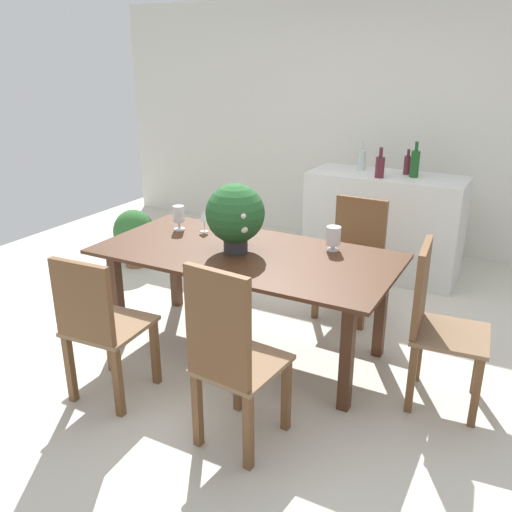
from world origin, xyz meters
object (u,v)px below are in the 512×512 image
(kitchen_counter, at_px, (384,225))
(chair_near_right, at_px, (230,354))
(crystal_vase_center_near, at_px, (333,237))
(wine_glass, at_px, (204,217))
(flower_centerpiece, at_px, (235,215))
(wine_bottle_tall, at_px, (380,166))
(dining_table, at_px, (246,265))
(wine_bottle_clear, at_px, (407,164))
(chair_far_right, at_px, (354,250))
(wine_bottle_green, at_px, (415,163))
(chair_foot_end, at_px, (435,318))
(potted_plant_floor, at_px, (134,234))
(chair_near_left, at_px, (98,323))
(crystal_vase_left, at_px, (179,215))
(wine_bottle_dark, at_px, (362,159))

(kitchen_counter, bearing_deg, chair_near_right, -89.87)
(crystal_vase_center_near, distance_m, wine_glass, 1.02)
(kitchen_counter, bearing_deg, crystal_vase_center_near, -87.49)
(flower_centerpiece, height_order, wine_bottle_tall, wine_bottle_tall)
(dining_table, relative_size, wine_bottle_clear, 8.89)
(chair_far_right, xyz_separation_m, flower_centerpiece, (-0.54, -0.98, 0.48))
(chair_near_right, height_order, wine_bottle_green, wine_bottle_green)
(chair_far_right, bearing_deg, crystal_vase_center_near, -83.34)
(chair_foot_end, height_order, kitchen_counter, chair_foot_end)
(dining_table, bearing_deg, potted_plant_floor, 152.96)
(chair_foot_end, bearing_deg, wine_bottle_green, 12.14)
(flower_centerpiece, bearing_deg, kitchen_counter, 75.00)
(chair_near_left, xyz_separation_m, chair_far_right, (0.92, 1.93, -0.00))
(crystal_vase_center_near, bearing_deg, wine_bottle_clear, 87.34)
(wine_glass, height_order, wine_bottle_green, wine_bottle_green)
(dining_table, relative_size, crystal_vase_left, 10.82)
(wine_bottle_green, bearing_deg, chair_near_right, -94.52)
(crystal_vase_left, bearing_deg, wine_bottle_dark, 64.72)
(chair_near_left, relative_size, flower_centerpiece, 2.02)
(chair_near_left, bearing_deg, kitchen_counter, -111.06)
(flower_centerpiece, distance_m, wine_glass, 0.52)
(wine_bottle_clear, bearing_deg, kitchen_counter, -147.15)
(dining_table, distance_m, wine_bottle_green, 2.08)
(chair_near_right, xyz_separation_m, flower_centerpiece, (-0.52, 0.96, 0.43))
(crystal_vase_center_near, bearing_deg, flower_centerpiece, -150.90)
(chair_far_right, relative_size, crystal_vase_center_near, 5.47)
(crystal_vase_left, distance_m, wine_bottle_dark, 2.01)
(chair_near_right, relative_size, crystal_vase_center_near, 6.27)
(chair_near_left, relative_size, chair_near_right, 0.88)
(wine_bottle_dark, relative_size, wine_bottle_clear, 1.18)
(chair_foot_end, bearing_deg, wine_bottle_dark, 23.87)
(chair_near_right, relative_size, wine_bottle_tall, 3.95)
(chair_near_right, distance_m, wine_glass, 1.58)
(wine_bottle_tall, relative_size, potted_plant_floor, 0.47)
(crystal_vase_center_near, xyz_separation_m, wine_bottle_dark, (-0.36, 1.69, 0.23))
(wine_bottle_dark, bearing_deg, crystal_vase_left, -115.28)
(flower_centerpiece, xyz_separation_m, crystal_vase_left, (-0.63, 0.21, -0.14))
(crystal_vase_left, bearing_deg, wine_glass, 14.67)
(crystal_vase_center_near, xyz_separation_m, potted_plant_floor, (-2.31, 0.60, -0.52))
(wine_bottle_tall, distance_m, potted_plant_floor, 2.47)
(chair_near_left, distance_m, wine_glass, 1.26)
(wine_bottle_dark, height_order, wine_bottle_tall, wine_bottle_dark)
(crystal_vase_left, relative_size, wine_bottle_tall, 0.70)
(crystal_vase_center_near, distance_m, wine_bottle_clear, 1.71)
(wine_bottle_green, bearing_deg, wine_bottle_dark, 169.92)
(crystal_vase_center_near, bearing_deg, wine_bottle_tall, 94.24)
(chair_foot_end, height_order, wine_bottle_dark, wine_bottle_dark)
(chair_foot_end, bearing_deg, dining_table, 84.20)
(flower_centerpiece, height_order, wine_bottle_clear, flower_centerpiece)
(kitchen_counter, height_order, wine_bottle_clear, wine_bottle_clear)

